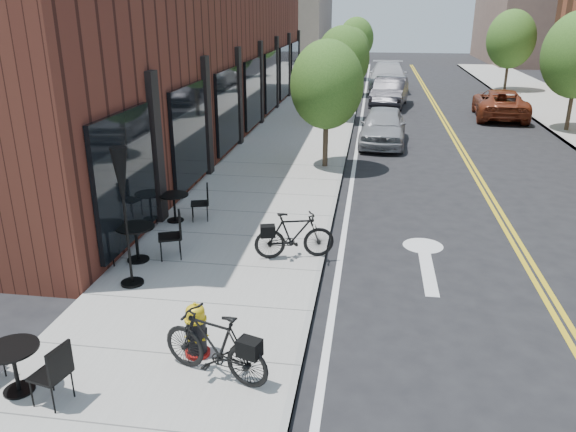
{
  "coord_description": "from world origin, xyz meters",
  "views": [
    {
      "loc": [
        0.79,
        -7.98,
        4.74
      ],
      "look_at": [
        -0.71,
        1.99,
        1.0
      ],
      "focal_mm": 35.0,
      "sensor_mm": 36.0,
      "label": 1
    }
  ],
  "objects_px": {
    "bistro_set_c": "(174,204)",
    "parked_car_c": "(388,77)",
    "bicycle_right": "(294,235)",
    "parked_car_far": "(500,104)",
    "bicycle_left": "(215,345)",
    "bistro_set_b": "(136,238)",
    "parked_car_a": "(383,126)",
    "bistro_set_a": "(14,363)",
    "fire_hydrant": "(196,330)",
    "patio_umbrella": "(122,188)",
    "parked_car_b": "(390,92)"
  },
  "relations": [
    {
      "from": "bistro_set_c",
      "to": "parked_car_c",
      "type": "relative_size",
      "value": 0.28
    },
    {
      "from": "bicycle_right",
      "to": "parked_car_far",
      "type": "height_order",
      "value": "parked_car_far"
    },
    {
      "from": "bicycle_left",
      "to": "bistro_set_c",
      "type": "distance_m",
      "value": 6.09
    },
    {
      "from": "bicycle_right",
      "to": "bistro_set_b",
      "type": "bearing_deg",
      "value": 85.76
    },
    {
      "from": "parked_car_a",
      "to": "bicycle_left",
      "type": "bearing_deg",
      "value": -95.68
    },
    {
      "from": "bicycle_right",
      "to": "parked_car_c",
      "type": "bearing_deg",
      "value": -20.07
    },
    {
      "from": "bicycle_right",
      "to": "parked_car_c",
      "type": "relative_size",
      "value": 0.28
    },
    {
      "from": "bistro_set_a",
      "to": "bistro_set_b",
      "type": "distance_m",
      "value": 4.03
    },
    {
      "from": "bicycle_left",
      "to": "parked_car_a",
      "type": "bearing_deg",
      "value": -170.17
    },
    {
      "from": "bistro_set_c",
      "to": "parked_car_far",
      "type": "distance_m",
      "value": 18.42
    },
    {
      "from": "bicycle_left",
      "to": "parked_car_far",
      "type": "height_order",
      "value": "parked_car_far"
    },
    {
      "from": "fire_hydrant",
      "to": "parked_car_c",
      "type": "distance_m",
      "value": 29.48
    },
    {
      "from": "bicycle_left",
      "to": "bistro_set_c",
      "type": "relative_size",
      "value": 1.01
    },
    {
      "from": "patio_umbrella",
      "to": "bicycle_right",
      "type": "bearing_deg",
      "value": 29.84
    },
    {
      "from": "bistro_set_a",
      "to": "parked_car_c",
      "type": "xyz_separation_m",
      "value": [
        5.12,
        30.45,
        0.28
      ]
    },
    {
      "from": "fire_hydrant",
      "to": "bistro_set_c",
      "type": "relative_size",
      "value": 0.51
    },
    {
      "from": "parked_car_a",
      "to": "bistro_set_c",
      "type": "bearing_deg",
      "value": -114.47
    },
    {
      "from": "parked_car_b",
      "to": "bistro_set_c",
      "type": "bearing_deg",
      "value": -99.03
    },
    {
      "from": "fire_hydrant",
      "to": "bicycle_left",
      "type": "bearing_deg",
      "value": -64.43
    },
    {
      "from": "parked_car_a",
      "to": "parked_car_b",
      "type": "bearing_deg",
      "value": 90.56
    },
    {
      "from": "bicycle_left",
      "to": "bistro_set_b",
      "type": "bearing_deg",
      "value": -124.63
    },
    {
      "from": "bicycle_left",
      "to": "bicycle_right",
      "type": "distance_m",
      "value": 3.97
    },
    {
      "from": "bistro_set_c",
      "to": "parked_car_far",
      "type": "height_order",
      "value": "parked_car_far"
    },
    {
      "from": "bistro_set_b",
      "to": "bistro_set_c",
      "type": "bearing_deg",
      "value": 68.51
    },
    {
      "from": "bistro_set_b",
      "to": "parked_car_c",
      "type": "height_order",
      "value": "parked_car_c"
    },
    {
      "from": "fire_hydrant",
      "to": "parked_car_far",
      "type": "distance_m",
      "value": 21.99
    },
    {
      "from": "bistro_set_a",
      "to": "parked_car_a",
      "type": "distance_m",
      "value": 16.09
    },
    {
      "from": "fire_hydrant",
      "to": "bistro_set_a",
      "type": "distance_m",
      "value": 2.32
    },
    {
      "from": "patio_umbrella",
      "to": "bistro_set_c",
      "type": "bearing_deg",
      "value": 95.48
    },
    {
      "from": "bicycle_left",
      "to": "parked_car_b",
      "type": "distance_m",
      "value": 23.52
    },
    {
      "from": "bistro_set_b",
      "to": "parked_car_far",
      "type": "height_order",
      "value": "parked_car_far"
    },
    {
      "from": "parked_car_a",
      "to": "parked_car_b",
      "type": "height_order",
      "value": "parked_car_b"
    },
    {
      "from": "fire_hydrant",
      "to": "parked_car_a",
      "type": "bearing_deg",
      "value": 63.67
    },
    {
      "from": "parked_car_c",
      "to": "parked_car_a",
      "type": "bearing_deg",
      "value": -91.45
    },
    {
      "from": "bistro_set_a",
      "to": "parked_car_c",
      "type": "height_order",
      "value": "parked_car_c"
    },
    {
      "from": "patio_umbrella",
      "to": "fire_hydrant",
      "type": "bearing_deg",
      "value": -46.92
    },
    {
      "from": "bistro_set_c",
      "to": "parked_car_b",
      "type": "distance_m",
      "value": 18.56
    },
    {
      "from": "bistro_set_b",
      "to": "parked_car_b",
      "type": "relative_size",
      "value": 0.39
    },
    {
      "from": "patio_umbrella",
      "to": "parked_car_a",
      "type": "relative_size",
      "value": 0.62
    },
    {
      "from": "fire_hydrant",
      "to": "parked_car_c",
      "type": "xyz_separation_m",
      "value": [
        3.09,
        29.31,
        0.31
      ]
    },
    {
      "from": "parked_car_a",
      "to": "parked_car_far",
      "type": "height_order",
      "value": "parked_car_a"
    },
    {
      "from": "parked_car_a",
      "to": "parked_car_b",
      "type": "distance_m",
      "value": 8.66
    },
    {
      "from": "bistro_set_a",
      "to": "patio_umbrella",
      "type": "xyz_separation_m",
      "value": [
        0.22,
        3.06,
        1.36
      ]
    },
    {
      "from": "bistro_set_c",
      "to": "parked_car_b",
      "type": "relative_size",
      "value": 0.36
    },
    {
      "from": "patio_umbrella",
      "to": "parked_car_a",
      "type": "distance_m",
      "value": 13.17
    },
    {
      "from": "fire_hydrant",
      "to": "bistro_set_b",
      "type": "distance_m",
      "value": 3.58
    },
    {
      "from": "bistro_set_c",
      "to": "parked_car_a",
      "type": "height_order",
      "value": "parked_car_a"
    },
    {
      "from": "fire_hydrant",
      "to": "bistro_set_b",
      "type": "bearing_deg",
      "value": 110.28
    },
    {
      "from": "bicycle_left",
      "to": "bicycle_right",
      "type": "xyz_separation_m",
      "value": [
        0.5,
        3.93,
        -0.01
      ]
    },
    {
      "from": "bicycle_left",
      "to": "bicycle_right",
      "type": "bearing_deg",
      "value": -168.58
    }
  ]
}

